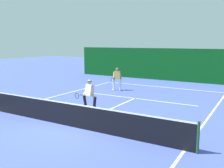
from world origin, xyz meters
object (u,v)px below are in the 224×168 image
Objects in this scene: tennis_ball_extra at (82,94)px; player_near at (89,94)px; player_far at (117,78)px; tennis_ball at (124,92)px.

player_near is at bearing -48.06° from tennis_ball_extra.
player_far reaches higher than tennis_ball_extra.
player_near reaches higher than tennis_ball.
tennis_ball is (0.78, -0.30, -0.90)m from player_far.
player_near is 0.99× the size of player_far.
player_near is 25.40× the size of tennis_ball_extra.
tennis_ball_extra is at bearing -133.88° from tennis_ball.
player_near is 5.66m from tennis_ball.
tennis_ball is 3.05m from tennis_ball_extra.
player_far reaches higher than player_near.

